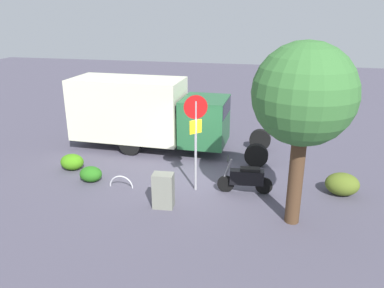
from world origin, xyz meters
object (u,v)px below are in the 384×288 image
object	(u,v)px
street_tree	(304,96)
bike_rack_hoop	(121,187)
motorcycle	(246,178)
utility_cabinet	(163,191)
box_truck_near	(149,111)
stop_sign	(196,129)

from	to	relation	value
street_tree	bike_rack_hoop	world-z (taller)	street_tree
motorcycle	utility_cabinet	size ratio (longest dim) A/B	1.64
motorcycle	street_tree	xyz separation A→B (m)	(-1.45, 1.52, 3.13)
box_truck_near	bike_rack_hoop	world-z (taller)	box_truck_near
box_truck_near	street_tree	size ratio (longest dim) A/B	1.66
bike_rack_hoop	street_tree	bearing A→B (deg)	169.84
stop_sign	street_tree	distance (m)	3.70
box_truck_near	motorcycle	size ratio (longest dim) A/B	4.64
street_tree	box_truck_near	bearing A→B (deg)	-39.75
stop_sign	street_tree	xyz separation A→B (m)	(-3.11, 1.35, 1.49)
utility_cabinet	motorcycle	bearing A→B (deg)	-147.48
motorcycle	bike_rack_hoop	distance (m)	4.24
box_truck_near	stop_sign	bearing A→B (deg)	-50.65
motorcycle	bike_rack_hoop	bearing A→B (deg)	1.32
stop_sign	motorcycle	bearing A→B (deg)	-173.96
street_tree	utility_cabinet	size ratio (longest dim) A/B	4.58
motorcycle	utility_cabinet	bearing A→B (deg)	26.82
box_truck_near	utility_cabinet	bearing A→B (deg)	-65.80
motorcycle	stop_sign	xyz separation A→B (m)	(1.66, 0.18, 1.65)
utility_cabinet	bike_rack_hoop	distance (m)	2.13
motorcycle	utility_cabinet	xyz separation A→B (m)	(2.37, 1.51, 0.03)
stop_sign	utility_cabinet	xyz separation A→B (m)	(0.71, 1.34, -1.61)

